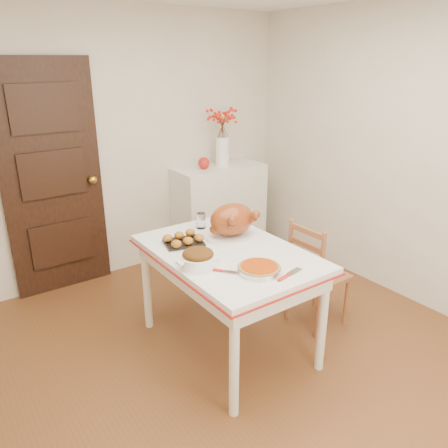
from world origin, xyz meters
TOP-DOWN VIEW (x-y plane):
  - floor at (0.00, 0.00)m, footprint 3.50×4.00m
  - wall_back at (0.00, 2.00)m, footprint 3.50×0.00m
  - wall_right at (1.75, 0.00)m, footprint 0.00×4.00m
  - door_back at (-0.70, 1.97)m, footprint 0.85×0.06m
  - sideboard at (0.95, 1.78)m, footprint 0.97×0.43m
  - kitchen_table at (0.00, 0.31)m, footprint 0.90×1.31m
  - chair_oak at (0.79, 0.17)m, footprint 0.39×0.39m
  - berry_vase at (0.98, 1.78)m, footprint 0.32×0.32m
  - apple at (0.75, 1.78)m, footprint 0.12×0.12m
  - turkey_platter at (0.16, 0.49)m, footprint 0.46×0.40m
  - pumpkin_pie at (-0.03, -0.07)m, footprint 0.34×0.34m
  - stuffing_dish at (-0.30, 0.22)m, footprint 0.34×0.30m
  - rolls_tray at (-0.19, 0.59)m, footprint 0.31×0.27m
  - pie_server at (0.10, -0.21)m, footprint 0.24×0.12m
  - carving_knife at (-0.19, 0.03)m, footprint 0.21×0.24m
  - drinking_glass at (0.08, 0.78)m, footprint 0.07×0.07m
  - shaker_pair at (0.33, 0.77)m, footprint 0.10×0.05m

SIDE VIEW (x-z plane):
  - floor at x=0.00m, z-range 0.00..0.00m
  - kitchen_table at x=0.00m, z-range 0.00..0.79m
  - chair_oak at x=0.79m, z-range 0.00..0.88m
  - sideboard at x=0.95m, z-range 0.00..0.97m
  - pie_server at x=0.10m, z-range 0.79..0.80m
  - carving_knife at x=-0.19m, z-range 0.79..0.80m
  - pumpkin_pie at x=-0.03m, z-range 0.79..0.84m
  - rolls_tray at x=-0.19m, z-range 0.79..0.86m
  - shaker_pair at x=0.33m, z-range 0.79..0.88m
  - stuffing_dish at x=-0.30m, z-range 0.79..0.90m
  - drinking_glass at x=0.08m, z-range 0.79..0.91m
  - turkey_platter at x=0.16m, z-range 0.79..1.04m
  - door_back at x=-0.70m, z-range 0.00..2.06m
  - apple at x=0.75m, z-range 0.97..1.09m
  - wall_back at x=0.00m, z-range 0.00..2.50m
  - wall_right at x=1.75m, z-range 0.00..2.50m
  - berry_vase at x=0.98m, z-range 0.97..1.60m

